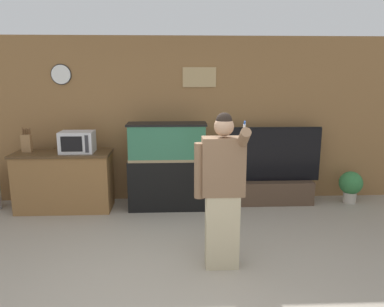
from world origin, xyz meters
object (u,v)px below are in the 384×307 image
object	(u,v)px
tv_on_stand	(272,181)
person_standing	(222,189)
microwave	(77,142)
aquarium_on_stand	(167,166)
potted_plant	(351,185)
knife_block	(27,143)
counter_island	(64,181)

from	to	relation	value
tv_on_stand	person_standing	distance (m)	2.30
microwave	tv_on_stand	xyz separation A→B (m)	(2.98, 0.18, -0.69)
aquarium_on_stand	potted_plant	bearing A→B (deg)	2.21
knife_block	microwave	bearing A→B (deg)	-5.44
microwave	knife_block	size ratio (longest dim) A/B	1.32
aquarium_on_stand	tv_on_stand	distance (m)	1.70
aquarium_on_stand	tv_on_stand	bearing A→B (deg)	5.71
person_standing	aquarium_on_stand	bearing A→B (deg)	108.32
microwave	aquarium_on_stand	bearing A→B (deg)	0.57
tv_on_stand	person_standing	bearing A→B (deg)	-118.16
microwave	person_standing	bearing A→B (deg)	-43.19
counter_island	potted_plant	size ratio (longest dim) A/B	2.81
knife_block	person_standing	world-z (taller)	person_standing
counter_island	microwave	bearing A→B (deg)	-4.21
counter_island	person_standing	distance (m)	2.85
microwave	tv_on_stand	world-z (taller)	tv_on_stand
microwave	tv_on_stand	distance (m)	3.06
aquarium_on_stand	tv_on_stand	size ratio (longest dim) A/B	0.88
counter_island	microwave	xyz separation A→B (m)	(0.24, -0.02, 0.60)
knife_block	aquarium_on_stand	size ratio (longest dim) A/B	0.28
potted_plant	person_standing	bearing A→B (deg)	-140.19
counter_island	aquarium_on_stand	bearing A→B (deg)	-0.15
microwave	person_standing	distance (m)	2.64
aquarium_on_stand	person_standing	xyz separation A→B (m)	(0.60, -1.81, 0.21)
microwave	counter_island	bearing A→B (deg)	175.79
counter_island	potted_plant	world-z (taller)	counter_island
tv_on_stand	aquarium_on_stand	bearing A→B (deg)	-174.29
aquarium_on_stand	person_standing	bearing A→B (deg)	-71.68
counter_island	aquarium_on_stand	size ratio (longest dim) A/B	1.08
counter_island	tv_on_stand	size ratio (longest dim) A/B	0.95
person_standing	counter_island	bearing A→B (deg)	139.83
counter_island	person_standing	bearing A→B (deg)	-40.17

